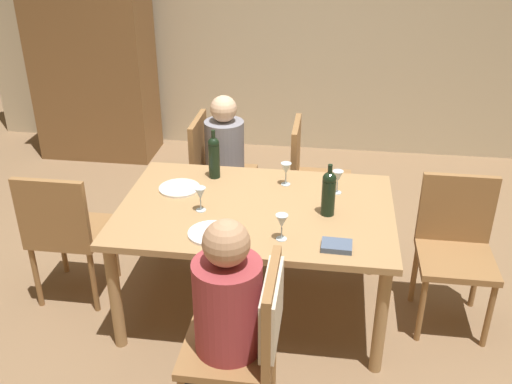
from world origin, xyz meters
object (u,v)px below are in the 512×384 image
object	(u,v)px
wine_bottle_tall_green	(329,192)
wine_glass_far	(200,194)
chair_far_right	(310,173)
wine_glass_centre	(338,177)
person_woman_host	(228,155)
wine_glass_near_right	(282,222)
chair_far_left	(214,167)
dining_table	(256,218)
dinner_plate_guest_left	(179,188)
handbag	(365,226)
armoire_cabinet	(91,45)
chair_right_end	(455,242)
dinner_plate_host	(212,233)
wine_bottle_dark_red	(214,156)
wine_glass_near_left	(286,169)
chair_left_end	(64,228)
chair_near	(255,329)
person_man_bearded	(223,314)

from	to	relation	value
wine_bottle_tall_green	wine_glass_far	bearing A→B (deg)	-175.34
chair_far_right	wine_glass_centre	xyz separation A→B (m)	(0.19, -0.67, 0.30)
person_woman_host	wine_glass_near_right	distance (m)	1.38
chair_far_left	chair_far_right	bearing A→B (deg)	90.00
dining_table	dinner_plate_guest_left	bearing A→B (deg)	162.07
handbag	wine_glass_far	bearing A→B (deg)	-135.55
armoire_cabinet	wine_bottle_tall_green	distance (m)	3.30
wine_glass_far	handbag	world-z (taller)	wine_glass_far
chair_right_end	dinner_plate_host	bearing A→B (deg)	17.12
chair_far_left	wine_glass_near_right	size ratio (longest dim) A/B	6.17
wine_bottle_tall_green	wine_glass_near_right	bearing A→B (deg)	-127.18
dining_table	chair_far_left	size ratio (longest dim) A/B	1.76
person_woman_host	handbag	distance (m)	1.18
wine_glass_centre	handbag	xyz separation A→B (m)	(0.24, 0.67, -0.72)
wine_glass_centre	armoire_cabinet	bearing A→B (deg)	139.41
wine_bottle_tall_green	wine_glass_near_right	xyz separation A→B (m)	(-0.24, -0.31, -0.04)
person_woman_host	wine_bottle_dark_red	distance (m)	0.60
handbag	wine_glass_near_left	bearing A→B (deg)	-133.44
dinner_plate_host	chair_far_right	bearing A→B (deg)	69.41
dinner_plate_host	wine_glass_near_left	bearing A→B (deg)	62.64
chair_left_end	dinner_plate_host	xyz separation A→B (m)	(0.99, -0.25, 0.20)
chair_far_left	wine_glass_far	size ratio (longest dim) A/B	6.17
chair_right_end	wine_glass_far	xyz separation A→B (m)	(-1.51, -0.17, 0.30)
dining_table	wine_glass_near_right	bearing A→B (deg)	-61.25
chair_far_left	wine_glass_centre	world-z (taller)	chair_far_left
chair_left_end	chair_right_end	world-z (taller)	same
dining_table	chair_near	xyz separation A→B (m)	(0.12, -0.92, -0.05)
wine_glass_near_right	handbag	size ratio (longest dim) A/B	0.53
chair_far_right	wine_glass_near_left	distance (m)	0.68
chair_far_left	wine_bottle_dark_red	distance (m)	0.66
chair_near	person_man_bearded	distance (m)	0.17
armoire_cabinet	person_man_bearded	bearing A→B (deg)	-59.63
wine_bottle_dark_red	dinner_plate_guest_left	bearing A→B (deg)	-131.99
wine_glass_near_left	wine_glass_centre	size ratio (longest dim) A/B	1.00
person_man_bearded	wine_glass_far	size ratio (longest dim) A/B	7.77
chair_left_end	handbag	distance (m)	2.20
chair_left_end	chair_far_right	bearing A→B (deg)	34.53
chair_far_right	dinner_plate_host	xyz separation A→B (m)	(-0.48, -1.26, 0.20)
chair_far_left	wine_bottle_tall_green	xyz separation A→B (m)	(0.87, -0.95, 0.34)
chair_far_left	wine_bottle_tall_green	bearing A→B (deg)	42.62
chair_far_left	chair_near	xyz separation A→B (m)	(0.58, -1.85, 0.06)
chair_far_left	armoire_cabinet	bearing A→B (deg)	-133.20
chair_near	chair_far_right	size ratio (longest dim) A/B	1.00
wine_bottle_dark_red	wine_glass_far	world-z (taller)	wine_bottle_dark_red
armoire_cabinet	chair_near	bearing A→B (deg)	-57.68
person_woman_host	wine_glass_far	distance (m)	1.03
chair_far_left	chair_far_right	xyz separation A→B (m)	(0.73, 0.00, 0.00)
chair_near	wine_glass_near_right	bearing A→B (deg)	-6.01
chair_far_right	handbag	xyz separation A→B (m)	(0.44, -0.00, -0.42)
chair_right_end	person_woman_host	size ratio (longest dim) A/B	0.83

